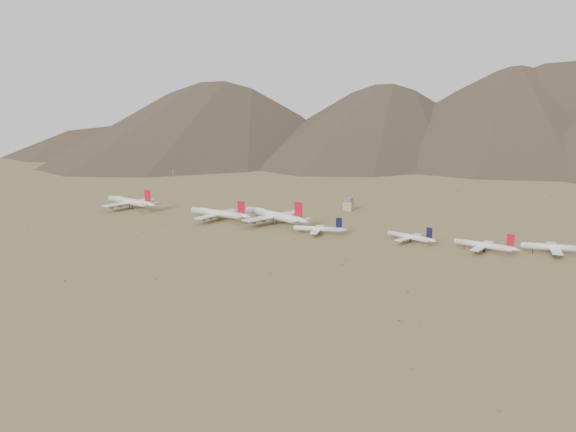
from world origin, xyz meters
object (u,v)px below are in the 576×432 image
at_px(widebody_west, 130,201).
at_px(widebody_centre, 218,213).
at_px(widebody_east, 274,215).
at_px(narrowbody_b, 411,237).
at_px(control_tower, 349,205).
at_px(narrowbody_a, 319,229).

relative_size(widebody_west, widebody_centre, 1.07).
xyz_separation_m(widebody_centre, widebody_east, (48.20, 8.22, 1.09)).
xyz_separation_m(narrowbody_b, control_tower, (-80.80, 93.43, 1.05)).
bearing_deg(widebody_centre, control_tower, 54.03).
bearing_deg(widebody_centre, widebody_east, 16.01).
height_order(widebody_east, narrowbody_b, widebody_east).
height_order(widebody_centre, narrowbody_a, widebody_centre).
height_order(widebody_west, narrowbody_b, widebody_west).
distance_m(widebody_centre, narrowbody_a, 95.70).
height_order(widebody_centre, narrowbody_b, widebody_centre).
xyz_separation_m(widebody_west, widebody_centre, (102.41, -8.40, -0.53)).
bearing_deg(narrowbody_a, narrowbody_b, -8.09).
bearing_deg(widebody_east, control_tower, 88.24).
bearing_deg(narrowbody_b, control_tower, 148.82).
bearing_deg(widebody_west, control_tower, 35.22).
xyz_separation_m(widebody_west, control_tower, (184.51, 81.80, -1.72)).
bearing_deg(narrowbody_b, widebody_centre, -163.17).
height_order(widebody_centre, control_tower, widebody_centre).
distance_m(widebody_west, widebody_east, 150.61).
bearing_deg(control_tower, widebody_east, -112.46).
relative_size(widebody_east, control_tower, 5.88).
distance_m(widebody_west, widebody_centre, 102.76).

